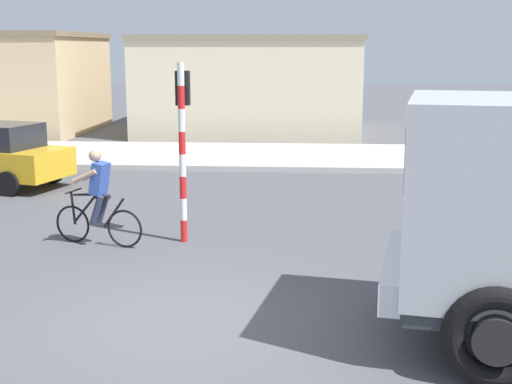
# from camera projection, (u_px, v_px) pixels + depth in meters

# --- Properties ---
(ground_plane) EXTENTS (120.00, 120.00, 0.00)m
(ground_plane) POSITION_uv_depth(u_px,v_px,m) (187.00, 322.00, 9.03)
(ground_plane) COLOR #4C4C51
(sidewalk_far) EXTENTS (80.00, 5.00, 0.16)m
(sidewalk_far) POSITION_uv_depth(u_px,v_px,m) (257.00, 156.00, 22.29)
(sidewalk_far) COLOR #ADADA8
(sidewalk_far) RESTS_ON ground
(cyclist) EXTENTS (1.68, 0.61, 1.72)m
(cyclist) POSITION_uv_depth(u_px,v_px,m) (98.00, 198.00, 12.39)
(cyclist) COLOR black
(cyclist) RESTS_ON ground
(traffic_light_pole) EXTENTS (0.24, 0.43, 3.20)m
(traffic_light_pole) POSITION_uv_depth(u_px,v_px,m) (183.00, 127.00, 12.44)
(traffic_light_pole) COLOR red
(traffic_light_pole) RESTS_ON ground
(building_mid_block) EXTENTS (8.84, 8.15, 3.91)m
(building_mid_block) POSITION_uv_depth(u_px,v_px,m) (251.00, 84.00, 29.53)
(building_mid_block) COLOR beige
(building_mid_block) RESTS_ON ground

